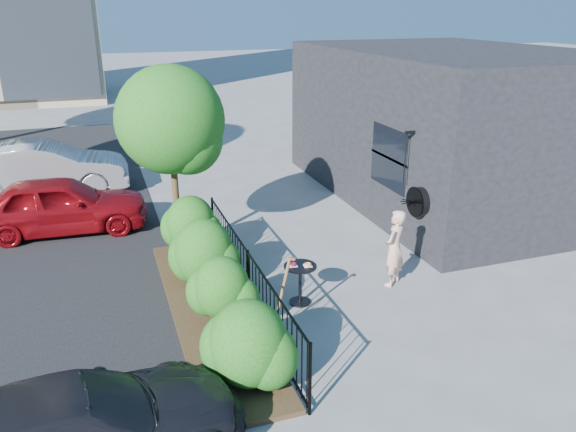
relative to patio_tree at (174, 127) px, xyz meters
name	(u,v)px	position (x,y,z in m)	size (l,w,h in m)	color
ground	(326,293)	(2.24, -2.76, -2.76)	(120.00, 120.00, 0.00)	gray
shop_building	(449,124)	(7.73, 1.74, -0.76)	(6.22, 9.00, 4.00)	black
fence	(248,278)	(0.74, -2.76, -2.20)	(0.05, 6.05, 1.10)	black
planting_bed	(210,311)	(0.04, -2.76, -2.72)	(1.30, 6.00, 0.08)	#382616
shrubs	(213,274)	(0.14, -2.66, -2.06)	(1.10, 5.60, 1.24)	#145A17
patio_tree	(174,127)	(0.00, 0.00, 0.00)	(2.20, 2.20, 3.94)	#3F2B19
cafe_table	(300,277)	(1.65, -2.93, -2.25)	(0.59, 0.59, 0.79)	black
woman	(394,248)	(3.58, -2.82, -2.01)	(0.55, 0.36, 1.51)	#E7B095
shovel	(280,301)	(0.98, -3.78, -2.16)	(0.46, 0.18, 1.37)	brown
car_red	(60,205)	(-2.50, 2.13, -2.09)	(1.59, 3.95, 1.35)	maroon
car_silver	(45,169)	(-2.99, 5.33, -2.02)	(1.57, 4.51, 1.49)	#A1A1A5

